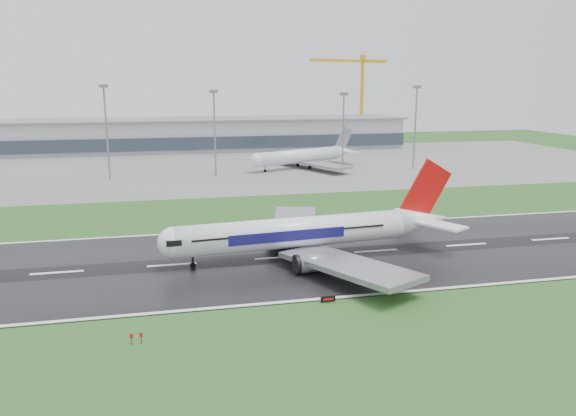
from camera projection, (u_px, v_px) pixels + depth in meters
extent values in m
plane|color=#234E1C|center=(172.00, 265.00, 101.14)|extent=(520.00, 520.00, 0.00)
cube|color=black|center=(172.00, 265.00, 101.13)|extent=(400.00, 45.00, 0.10)
cube|color=slate|center=(168.00, 167.00, 220.17)|extent=(400.00, 130.00, 0.08)
cube|color=#999CA4|center=(166.00, 135.00, 275.66)|extent=(240.00, 36.00, 15.00)
cylinder|color=gray|center=(107.00, 134.00, 188.68)|extent=(0.64, 0.64, 31.51)
cylinder|color=gray|center=(215.00, 135.00, 196.69)|extent=(0.64, 0.64, 29.63)
cylinder|color=gray|center=(343.00, 134.00, 206.98)|extent=(0.64, 0.64, 28.55)
cylinder|color=gray|center=(415.00, 129.00, 212.88)|extent=(0.64, 0.64, 31.06)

